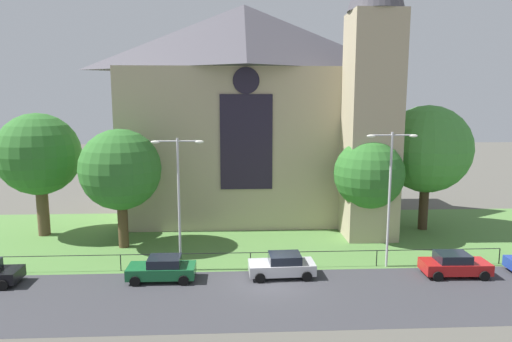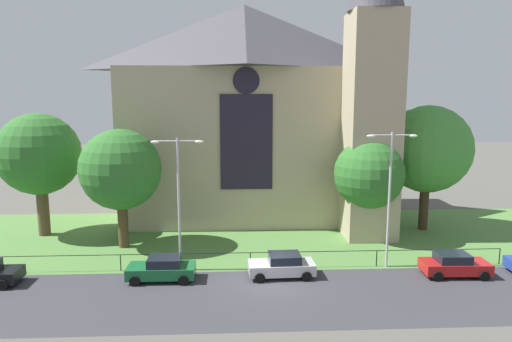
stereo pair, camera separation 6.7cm
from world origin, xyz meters
The scene contains 14 objects.
ground centered at (0.00, 10.00, 0.00)m, with size 160.00×160.00×0.00m, color #56544C.
road_asphalt centered at (0.00, -2.00, 0.00)m, with size 120.00×8.00×0.01m, color #38383D.
grass_verge centered at (0.00, 8.00, 0.00)m, with size 120.00×20.00×0.01m, color #517F3D.
church_building centered at (-0.31, 16.74, 10.27)m, with size 23.20×16.20×26.00m.
iron_railing centered at (-1.08, 2.50, 0.98)m, with size 34.56×0.07×1.13m.
tree_left_far centered at (-18.10, 11.01, 6.79)m, with size 6.70×6.70×10.20m.
tree_right_near centered at (8.56, 8.29, 5.38)m, with size 5.56×5.56×8.20m.
tree_left_near centered at (-10.68, 7.50, 6.02)m, with size 6.12×6.12×9.12m.
tree_right_far centered at (14.40, 11.15, 7.04)m, with size 7.46×7.46×10.81m.
streetlamp_near centered at (-5.74, 2.40, 5.57)m, with size 3.37×0.26×8.84m.
streetlamp_far centered at (8.19, 2.40, 5.74)m, with size 3.37×0.26×9.16m.
parked_car_green centered at (-6.69, 0.78, 0.74)m, with size 4.21×2.04×1.51m.
parked_car_silver centered at (0.90, 0.98, 0.74)m, with size 4.27×2.16×1.51m.
parked_car_red centered at (12.01, 0.59, 0.74)m, with size 4.25×2.13×1.51m.
Camera 2 is at (-2.10, -26.52, 11.26)m, focal length 31.69 mm.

